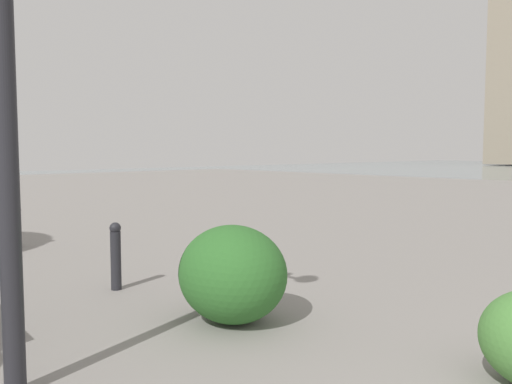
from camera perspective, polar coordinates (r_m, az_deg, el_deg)
The scene contains 3 objects.
bollard_near at distance 6.36m, azimuth -14.79°, elevation -6.51°, with size 0.13×0.13×0.78m.
bollard_mid at distance 9.69m, azimuth -24.18°, elevation -3.29°, with size 0.13×0.13×0.68m.
shrub_round at distance 5.01m, azimuth -2.53°, elevation -8.76°, with size 1.08×0.97×0.91m.
Camera 1 is at (0.45, 2.37, 1.61)m, focal length 37.34 mm.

